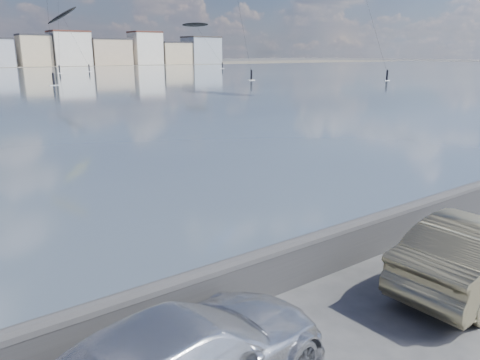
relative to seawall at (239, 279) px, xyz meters
name	(u,v)px	position (x,y,z in m)	size (l,w,h in m)	color
seawall	(239,279)	(0.00, 0.00, 0.00)	(400.00, 0.36, 1.08)	#28282B
kitesurfer_3	(62,16)	(36.16, 129.69, 13.99)	(8.37, 13.13, 17.64)	black
kitesurfer_6	(195,25)	(82.13, 135.79, 13.38)	(8.04, 19.84, 15.08)	black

